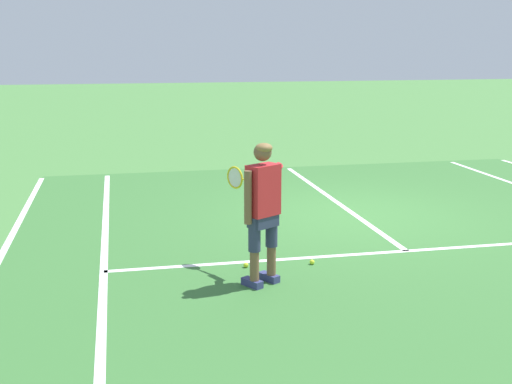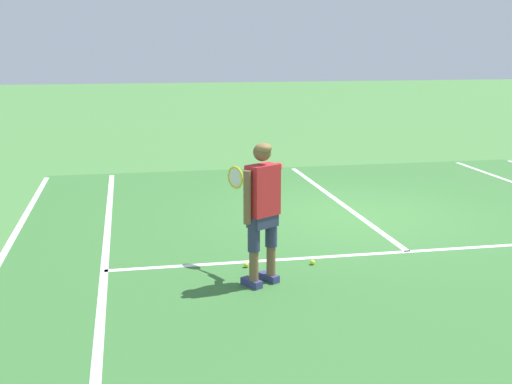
{
  "view_description": "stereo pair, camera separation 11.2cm",
  "coord_description": "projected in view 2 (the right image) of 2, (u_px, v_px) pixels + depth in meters",
  "views": [
    {
      "loc": [
        -3.88,
        -10.3,
        2.81
      ],
      "look_at": [
        -2.24,
        -2.59,
        1.05
      ],
      "focal_mm": 46.4,
      "sensor_mm": 36.0,
      "label": 1
    },
    {
      "loc": [
        -3.77,
        -10.32,
        2.81
      ],
      "look_at": [
        -2.24,
        -2.59,
        1.05
      ],
      "focal_mm": 46.4,
      "sensor_mm": 36.0,
      "label": 2
    }
  ],
  "objects": [
    {
      "name": "line_centre_service",
      "position": [
        336.0,
        200.0,
        12.23
      ],
      "size": [
        0.1,
        6.4,
        0.01
      ],
      "primitive_type": "cube",
      "color": "white",
      "rests_on": "ground"
    },
    {
      "name": "tennis_ball_by_baseline",
      "position": [
        246.0,
        265.0,
        8.52
      ],
      "size": [
        0.07,
        0.07,
        0.07
      ],
      "primitive_type": "sphere",
      "color": "#CCE02D",
      "rests_on": "ground"
    },
    {
      "name": "line_doubles_left",
      "position": [
        7.0,
        247.0,
        9.36
      ],
      "size": [
        0.1,
        10.22,
        0.01
      ],
      "primitive_type": "cube",
      "color": "white",
      "rests_on": "ground"
    },
    {
      "name": "line_singles_left",
      "position": [
        107.0,
        242.0,
        9.62
      ],
      "size": [
        0.1,
        10.22,
        0.01
      ],
      "primitive_type": "cube",
      "color": "white",
      "rests_on": "ground"
    },
    {
      "name": "tennis_ball_near_feet",
      "position": [
        312.0,
        262.0,
        8.63
      ],
      "size": [
        0.07,
        0.07,
        0.07
      ],
      "primitive_type": "sphere",
      "color": "#CCE02D",
      "rests_on": "ground"
    },
    {
      "name": "court_inner_surface",
      "position": [
        374.0,
        227.0,
        10.4
      ],
      "size": [
        10.98,
        10.62,
        0.0
      ],
      "primitive_type": "cube",
      "color": "#387033",
      "rests_on": "ground"
    },
    {
      "name": "ground_plane",
      "position": [
        356.0,
        214.0,
        11.21
      ],
      "size": [
        80.0,
        80.0,
        0.0
      ],
      "primitive_type": "plane",
      "color": "#477F3D"
    },
    {
      "name": "tennis_player",
      "position": [
        261.0,
        204.0,
        7.73
      ],
      "size": [
        0.55,
        1.22,
        1.71
      ],
      "color": "navy",
      "rests_on": "ground"
    },
    {
      "name": "line_service",
      "position": [
        408.0,
        252.0,
        9.17
      ],
      "size": [
        8.23,
        0.1,
        0.01
      ],
      "primitive_type": "cube",
      "color": "white",
      "rests_on": "ground"
    }
  ]
}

